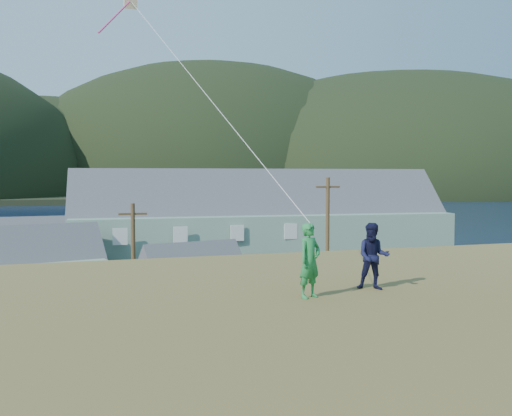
{
  "coord_description": "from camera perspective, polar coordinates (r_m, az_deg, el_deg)",
  "views": [
    {
      "loc": [
        -3.68,
        -31.26,
        9.91
      ],
      "look_at": [
        2.15,
        -12.5,
        8.8
      ],
      "focal_mm": 40.0,
      "sensor_mm": 36.0,
      "label": 1
    }
  ],
  "objects": [
    {
      "name": "grass_strip",
      "position": [
        31.09,
        -9.92,
        -15.3
      ],
      "size": [
        110.0,
        8.0,
        0.1
      ],
      "primitive_type": "cube",
      "color": "#4C3D19",
      "rests_on": "ground"
    },
    {
      "name": "ground",
      "position": [
        33.0,
        -10.38,
        -14.29
      ],
      "size": [
        900.0,
        900.0,
        0.0
      ],
      "primitive_type": "plane",
      "color": "#0A1638",
      "rests_on": "ground"
    },
    {
      "name": "wharf",
      "position": [
        71.92,
        -19.01,
        -4.5
      ],
      "size": [
        26.0,
        14.0,
        0.9
      ],
      "primitive_type": "cube",
      "color": "gray",
      "rests_on": "ground"
    },
    {
      "name": "shed_palegreen_far",
      "position": [
        59.99,
        -19.85,
        -3.83
      ],
      "size": [
        10.93,
        6.66,
        7.13
      ],
      "rotation": [
        0.0,
        0.0,
        0.06
      ],
      "color": "gray",
      "rests_on": "waterfront_lot"
    },
    {
      "name": "kite_rig",
      "position": [
        21.6,
        -12.43,
        19.14
      ],
      "size": [
        2.14,
        4.94,
        12.29
      ],
      "color": "#F9E4BD",
      "rests_on": "ground"
    },
    {
      "name": "parked_cars",
      "position": [
        51.72,
        -21.3,
        -7.05
      ],
      "size": [
        26.21,
        13.33,
        1.58
      ],
      "color": "maroon",
      "rests_on": "waterfront_lot"
    },
    {
      "name": "shed_palegreen_near",
      "position": [
        46.11,
        -21.39,
        -5.86
      ],
      "size": [
        11.42,
        8.6,
        7.45
      ],
      "rotation": [
        0.0,
        0.0,
        0.24
      ],
      "color": "gray",
      "rests_on": "waterfront_lot"
    },
    {
      "name": "far_hills",
      "position": [
        313.21,
        -10.05,
        1.74
      ],
      "size": [
        760.0,
        265.0,
        143.0
      ],
      "color": "black",
      "rests_on": "ground"
    },
    {
      "name": "shed_white",
      "position": [
        42.66,
        -6.08,
        -7.06
      ],
      "size": [
        8.4,
        6.5,
        5.96
      ],
      "rotation": [
        0.0,
        0.0,
        0.23
      ],
      "color": "white",
      "rests_on": "waterfront_lot"
    },
    {
      "name": "lodge",
      "position": [
        55.96,
        0.65,
        -1.89
      ],
      "size": [
        36.91,
        12.32,
        12.79
      ],
      "rotation": [
        0.0,
        0.0,
        -0.06
      ],
      "color": "gray",
      "rests_on": "waterfront_lot"
    },
    {
      "name": "waterfront_lot",
      "position": [
        49.39,
        -12.77,
        -8.35
      ],
      "size": [
        72.0,
        36.0,
        0.12
      ],
      "primitive_type": "cube",
      "color": "#28282B",
      "rests_on": "ground"
    },
    {
      "name": "kite_flyer_navy",
      "position": [
        13.89,
        11.65,
        -4.75
      ],
      "size": [
        0.96,
        0.89,
        1.59
      ],
      "primitive_type": "imported",
      "rotation": [
        0.0,
        0.0,
        -0.47
      ],
      "color": "black",
      "rests_on": "hillside"
    },
    {
      "name": "far_shore",
      "position": [
        361.39,
        -16.67,
        1.69
      ],
      "size": [
        900.0,
        320.0,
        2.0
      ],
      "primitive_type": "cube",
      "color": "black",
      "rests_on": "ground"
    },
    {
      "name": "kite_flyer_green",
      "position": [
        12.75,
        5.39,
        -5.24
      ],
      "size": [
        0.72,
        0.63,
        1.67
      ],
      "primitive_type": "imported",
      "rotation": [
        0.0,
        0.0,
        0.46
      ],
      "color": "#227D3B",
      "rests_on": "hillside"
    },
    {
      "name": "utility_poles",
      "position": [
        33.19,
        -14.78,
        -5.77
      ],
      "size": [
        28.39,
        0.24,
        9.84
      ],
      "color": "#47331E",
      "rests_on": "waterfront_lot"
    }
  ]
}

